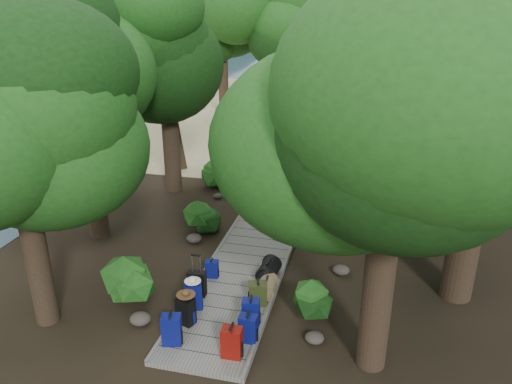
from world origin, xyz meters
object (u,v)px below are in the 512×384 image
(backpack_right_c, at_px, (251,310))
(backpack_left_a, at_px, (172,328))
(backpack_right_a, at_px, (232,341))
(duffel_right_black, at_px, (269,270))
(backpack_right_d, at_px, (258,293))
(duffel_right_khaki, at_px, (267,287))
(suitcase_on_boardwalk, at_px, (197,284))
(sun_lounger, at_px, (369,152))
(backpack_left_d, at_px, (212,268))
(lone_suitcase_on_sand, at_px, (310,153))
(backpack_left_c, at_px, (193,295))
(backpack_left_b, at_px, (186,309))
(backpack_right_b, at_px, (248,327))
(kayak, at_px, (242,138))

(backpack_right_c, bearing_deg, backpack_left_a, -152.71)
(backpack_left_a, xyz_separation_m, backpack_right_a, (1.28, -0.08, -0.01))
(backpack_left_a, bearing_deg, duffel_right_black, 50.08)
(backpack_right_d, relative_size, duffel_right_khaki, 0.99)
(backpack_right_c, relative_size, suitcase_on_boardwalk, 1.01)
(backpack_right_a, bearing_deg, sun_lounger, 79.82)
(backpack_left_d, xyz_separation_m, backpack_right_d, (1.39, -0.88, 0.06))
(duffel_right_khaki, bearing_deg, lone_suitcase_on_sand, 88.50)
(backpack_right_d, distance_m, lone_suitcase_on_sand, 10.75)
(backpack_right_a, xyz_separation_m, suitcase_on_boardwalk, (-1.36, 1.81, -0.04))
(backpack_left_a, height_order, backpack_left_c, backpack_left_a)
(duffel_right_black, height_order, suitcase_on_boardwalk, suitcase_on_boardwalk)
(backpack_left_d, bearing_deg, backpack_left_a, -97.89)
(backpack_left_a, height_order, sun_lounger, backpack_left_a)
(backpack_left_a, relative_size, duffel_right_black, 1.01)
(backpack_right_d, xyz_separation_m, duffel_right_black, (0.01, 1.13, -0.08))
(lone_suitcase_on_sand, bearing_deg, backpack_left_b, -92.48)
(backpack_left_d, xyz_separation_m, lone_suitcase_on_sand, (1.09, 9.86, -0.02))
(backpack_right_b, relative_size, suitcase_on_boardwalk, 1.05)
(backpack_left_a, xyz_separation_m, backpack_right_d, (1.37, 1.72, -0.06))
(lone_suitcase_on_sand, height_order, kayak, lone_suitcase_on_sand)
(backpack_left_a, distance_m, sun_lounger, 13.82)
(backpack_left_a, relative_size, backpack_left_b, 1.06)
(backpack_right_d, height_order, duffel_right_black, backpack_right_d)
(duffel_right_black, bearing_deg, sun_lounger, 84.57)
(sun_lounger, bearing_deg, backpack_left_d, -105.71)
(backpack_left_a, height_order, kayak, backpack_left_a)
(backpack_right_a, distance_m, backpack_right_b, 0.55)
(duffel_right_khaki, height_order, sun_lounger, sun_lounger)
(backpack_right_a, height_order, kayak, backpack_right_a)
(backpack_left_a, bearing_deg, kayak, 85.46)
(backpack_right_d, relative_size, kayak, 0.19)
(backpack_right_a, bearing_deg, backpack_right_b, 68.67)
(backpack_left_c, distance_m, backpack_right_a, 1.83)
(lone_suitcase_on_sand, bearing_deg, backpack_right_c, -85.87)
(backpack_right_a, bearing_deg, backpack_left_c, 133.32)
(backpack_left_b, xyz_separation_m, backpack_left_c, (-0.03, 0.54, 0.01))
(sun_lounger, bearing_deg, backpack_right_d, -98.01)
(backpack_right_d, height_order, sun_lounger, backpack_right_d)
(backpack_right_d, bearing_deg, duffel_right_khaki, 57.23)
(duffel_right_khaki, relative_size, sun_lounger, 0.37)
(backpack_right_c, bearing_deg, backpack_left_c, 162.10)
(backpack_left_c, bearing_deg, duffel_right_khaki, 7.95)
(backpack_left_d, height_order, backpack_right_a, backpack_right_a)
(backpack_right_a, bearing_deg, backpack_right_d, 86.06)
(duffel_right_black, distance_m, sun_lounger, 10.74)
(backpack_left_b, xyz_separation_m, duffel_right_black, (1.35, 2.16, -0.12))
(backpack_left_a, xyz_separation_m, sun_lounger, (3.47, 13.38, -0.19))
(lone_suitcase_on_sand, bearing_deg, backpack_right_b, -85.52)
(backpack_left_a, height_order, backpack_left_b, backpack_left_a)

